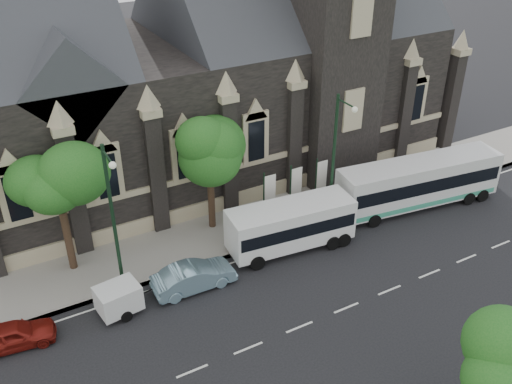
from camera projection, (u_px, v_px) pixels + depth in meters
ground at (248, 348)px, 27.81m from camera, size 160.00×160.00×0.00m
sidewalk at (176, 247)px, 34.94m from camera, size 80.00×5.00×0.15m
museum at (185, 67)px, 39.97m from camera, size 40.00×17.70×29.90m
tree_park_east at (511, 362)px, 21.02m from camera, size 3.40×3.40×6.28m
tree_walk_right at (211, 145)px, 34.28m from camera, size 4.08×4.08×7.80m
tree_walk_left at (60, 182)px, 30.55m from camera, size 3.91×3.91×7.64m
street_lamp_near at (336, 155)px, 34.75m from camera, size 0.36×1.88×9.00m
street_lamp_mid at (113, 214)px, 28.90m from camera, size 0.36×1.88×9.00m
banner_flag_left at (268, 194)px, 36.02m from camera, size 0.90×0.10×4.00m
banner_flag_center at (294, 187)px, 36.85m from camera, size 0.90×0.10×4.00m
banner_flag_right at (319, 179)px, 37.69m from camera, size 0.90×0.10×4.00m
tour_coach at (419, 182)px, 38.42m from camera, size 11.97×3.99×3.43m
shuttle_bus at (291, 224)px, 34.24m from camera, size 8.00×3.39×3.00m
box_trailer at (118, 298)px, 29.56m from camera, size 3.24×1.92×1.69m
sedan at (194, 277)px, 31.39m from camera, size 4.72×1.69×1.55m
car_far_red at (13, 335)px, 27.64m from camera, size 4.18×2.11×1.37m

